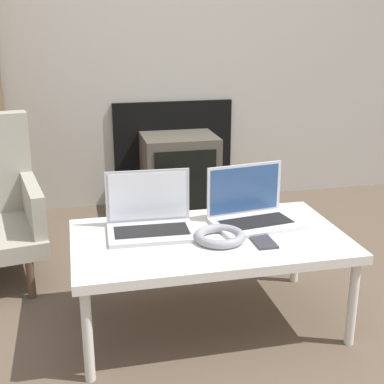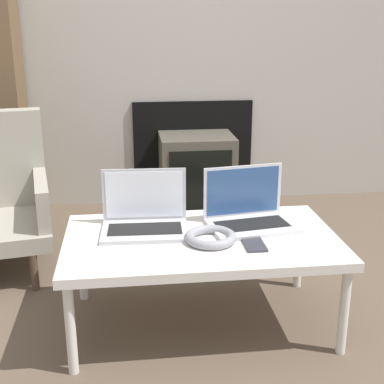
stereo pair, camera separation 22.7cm
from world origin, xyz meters
name	(u,v)px [view 1 (the left image)]	position (x,y,z in m)	size (l,w,h in m)	color
ground_plane	(233,374)	(0.00, 0.00, 0.00)	(14.00, 14.00, 0.00)	brown
wall_back	(145,2)	(0.00, 1.95, 1.29)	(7.00, 0.08, 2.60)	#ADA89E
table	(209,244)	(0.00, 0.35, 0.35)	(1.06, 0.61, 0.38)	silver
laptop_left	(150,219)	(-0.21, 0.46, 0.43)	(0.35, 0.25, 0.23)	#B2B2B7
laptop_right	(252,211)	(0.21, 0.46, 0.43)	(0.37, 0.28, 0.23)	silver
headphones	(220,236)	(0.03, 0.30, 0.40)	(0.20, 0.20, 0.04)	gray
phone	(263,241)	(0.18, 0.24, 0.39)	(0.08, 0.14, 0.01)	#333338
tv	(180,173)	(0.16, 1.71, 0.25)	(0.46, 0.38, 0.49)	#4C473D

